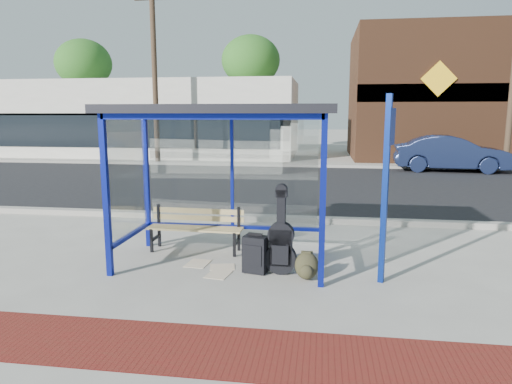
% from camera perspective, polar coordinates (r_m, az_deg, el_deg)
% --- Properties ---
extents(ground, '(120.00, 120.00, 0.00)m').
position_cam_1_polar(ground, '(7.19, -4.08, -8.88)').
color(ground, '#B2ADA0').
rests_on(ground, ground).
extents(brick_paver_strip, '(60.00, 1.00, 0.01)m').
position_cam_1_polar(brick_paver_strip, '(4.88, -10.93, -18.43)').
color(brick_paver_strip, maroon).
rests_on(brick_paver_strip, ground).
extents(curb_near, '(60.00, 0.25, 0.12)m').
position_cam_1_polar(curb_near, '(9.92, -0.52, -3.24)').
color(curb_near, gray).
rests_on(curb_near, ground).
extents(street_asphalt, '(60.00, 10.00, 0.00)m').
position_cam_1_polar(street_asphalt, '(14.90, 2.47, 0.94)').
color(street_asphalt, black).
rests_on(street_asphalt, ground).
extents(curb_far, '(60.00, 0.25, 0.12)m').
position_cam_1_polar(curb_far, '(19.93, 3.96, 3.34)').
color(curb_far, gray).
rests_on(curb_far, ground).
extents(far_sidewalk, '(60.00, 4.00, 0.01)m').
position_cam_1_polar(far_sidewalk, '(21.82, 4.33, 3.75)').
color(far_sidewalk, '#B2ADA0').
rests_on(far_sidewalk, ground).
extents(bus_shelter, '(3.30, 1.80, 2.42)m').
position_cam_1_polar(bus_shelter, '(6.88, -4.17, 7.87)').
color(bus_shelter, navy).
rests_on(bus_shelter, ground).
extents(storefront_white, '(18.00, 6.04, 4.00)m').
position_cam_1_polar(storefront_white, '(26.77, -14.97, 8.85)').
color(storefront_white, silver).
rests_on(storefront_white, ground).
extents(storefront_brown, '(10.00, 7.08, 6.40)m').
position_cam_1_polar(storefront_brown, '(25.99, 23.23, 11.03)').
color(storefront_brown, '#59331E').
rests_on(storefront_brown, ground).
extents(tree_left, '(3.60, 3.60, 7.03)m').
position_cam_1_polar(tree_left, '(32.71, -20.74, 14.74)').
color(tree_left, '#4C3826').
rests_on(tree_left, ground).
extents(tree_mid, '(3.60, 3.60, 7.03)m').
position_cam_1_polar(tree_mid, '(29.17, -0.65, 16.03)').
color(tree_mid, '#4C3826').
rests_on(tree_mid, ground).
extents(utility_pole_west, '(1.60, 0.24, 8.00)m').
position_cam_1_polar(utility_pole_west, '(21.47, -12.56, 14.42)').
color(utility_pole_west, '#4C3826').
rests_on(utility_pole_west, ground).
extents(bench, '(1.61, 0.44, 0.75)m').
position_cam_1_polar(bench, '(7.77, -7.49, -4.22)').
color(bench, black).
rests_on(bench, ground).
extents(guitar_bag, '(0.46, 0.15, 1.24)m').
position_cam_1_polar(guitar_bag, '(6.61, 3.14, -6.43)').
color(guitar_bag, black).
rests_on(guitar_bag, ground).
extents(suitcase, '(0.38, 0.29, 0.60)m').
position_cam_1_polar(suitcase, '(6.69, -0.10, -7.81)').
color(suitcase, black).
rests_on(suitcase, ground).
extents(backpack, '(0.33, 0.30, 0.39)m').
position_cam_1_polar(backpack, '(6.50, 6.34, -9.22)').
color(backpack, '#2C2A18').
rests_on(backpack, ground).
extents(sign_post, '(0.16, 0.31, 2.55)m').
position_cam_1_polar(sign_post, '(6.30, 15.97, 1.54)').
color(sign_post, navy).
rests_on(sign_post, ground).
extents(newspaper_a, '(0.37, 0.44, 0.01)m').
position_cam_1_polar(newspaper_a, '(7.21, -7.28, -8.85)').
color(newspaper_a, white).
rests_on(newspaper_a, ground).
extents(newspaper_b, '(0.37, 0.44, 0.01)m').
position_cam_1_polar(newspaper_b, '(6.72, -4.71, -10.21)').
color(newspaper_b, white).
rests_on(newspaper_b, ground).
extents(newspaper_c, '(0.43, 0.37, 0.01)m').
position_cam_1_polar(newspaper_c, '(7.02, -4.22, -9.32)').
color(newspaper_c, white).
rests_on(newspaper_c, ground).
extents(parked_car, '(4.44, 1.85, 1.43)m').
position_cam_1_polar(parked_car, '(19.81, 23.19, 4.44)').
color(parked_car, '#172142').
rests_on(parked_car, ground).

